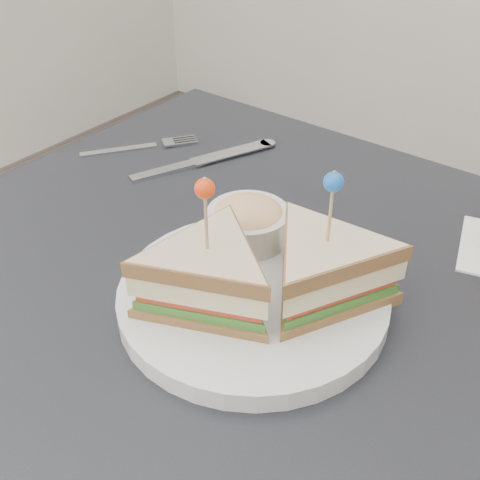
% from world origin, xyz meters
% --- Properties ---
extents(table, '(0.80, 0.80, 0.75)m').
position_xyz_m(table, '(0.00, 0.00, 0.67)').
color(table, black).
rests_on(table, ground).
extents(plate_meal, '(0.33, 0.31, 0.17)m').
position_xyz_m(plate_meal, '(0.06, -0.02, 0.80)').
color(plate_meal, silver).
rests_on(plate_meal, table).
extents(cutlery_fork, '(0.12, 0.16, 0.01)m').
position_xyz_m(cutlery_fork, '(-0.30, 0.17, 0.75)').
color(cutlery_fork, silver).
rests_on(cutlery_fork, table).
extents(cutlery_knife, '(0.11, 0.23, 0.01)m').
position_xyz_m(cutlery_knife, '(-0.20, 0.18, 0.75)').
color(cutlery_knife, silver).
rests_on(cutlery_knife, table).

